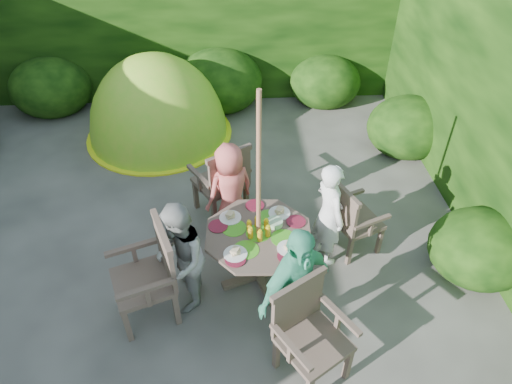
{
  "coord_description": "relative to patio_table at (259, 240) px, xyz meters",
  "views": [
    {
      "loc": [
        0.79,
        -3.8,
        3.8
      ],
      "look_at": [
        1.01,
        -0.17,
        0.85
      ],
      "focal_mm": 32.0,
      "sensor_mm": 36.0,
      "label": 1
    }
  ],
  "objects": [
    {
      "name": "ground",
      "position": [
        -1.01,
        0.57,
        -0.55
      ],
      "size": [
        60.0,
        60.0,
        0.0
      ],
      "primitive_type": "plane",
      "color": "#43403C",
      "rests_on": "ground"
    },
    {
      "name": "hedge_enclosure",
      "position": [
        -1.01,
        1.9,
        0.7
      ],
      "size": [
        9.0,
        9.0,
        2.5
      ],
      "color": "black",
      "rests_on": "ground"
    },
    {
      "name": "patio_table",
      "position": [
        0.0,
        0.0,
        0.0
      ],
      "size": [
        1.43,
        1.43,
        0.78
      ],
      "rotation": [
        0.0,
        0.0,
        0.34
      ],
      "color": "#48382F",
      "rests_on": "ground"
    },
    {
      "name": "parasol_pole",
      "position": [
        -0.0,
        -0.0,
        0.55
      ],
      "size": [
        0.06,
        0.06,
        2.2
      ],
      "primitive_type": "cylinder",
      "rotation": [
        0.0,
        0.0,
        0.34
      ],
      "color": "#995F3D",
      "rests_on": "ground"
    },
    {
      "name": "garden_chair_right",
      "position": [
        1.04,
        0.36,
        -0.09
      ],
      "size": [
        0.62,
        0.65,
        0.87
      ],
      "rotation": [
        0.0,
        0.0,
        1.95
      ],
      "color": "#48382F",
      "rests_on": "ground"
    },
    {
      "name": "garden_chair_left",
      "position": [
        -1.03,
        -0.36,
        -0.01
      ],
      "size": [
        0.71,
        0.75,
        1.0
      ],
      "rotation": [
        0.0,
        0.0,
        -1.22
      ],
      "color": "#48382F",
      "rests_on": "ground"
    },
    {
      "name": "garden_chair_back",
      "position": [
        -0.35,
        1.04,
        -0.03
      ],
      "size": [
        0.77,
        0.74,
        0.98
      ],
      "rotation": [
        0.0,
        0.0,
        3.69
      ],
      "color": "#48382F",
      "rests_on": "ground"
    },
    {
      "name": "garden_chair_front",
      "position": [
        0.34,
        -1.04,
        -0.04
      ],
      "size": [
        0.74,
        0.72,
        0.94
      ],
      "rotation": [
        0.0,
        0.0,
        0.56
      ],
      "color": "#48382F",
      "rests_on": "ground"
    },
    {
      "name": "child_right",
      "position": [
        0.75,
        0.26,
        0.07
      ],
      "size": [
        0.43,
        0.53,
        1.24
      ],
      "primitive_type": "imported",
      "rotation": [
        0.0,
        0.0,
        1.9
      ],
      "color": "white",
      "rests_on": "ground"
    },
    {
      "name": "child_left",
      "position": [
        -0.76,
        -0.27,
        0.07
      ],
      "size": [
        0.49,
        0.61,
        1.23
      ],
      "primitive_type": "imported",
      "rotation": [
        0.0,
        0.0,
        -1.54
      ],
      "color": "#A1A19C",
      "rests_on": "ground"
    },
    {
      "name": "child_back",
      "position": [
        -0.27,
        0.75,
        0.05
      ],
      "size": [
        0.69,
        0.61,
        1.19
      ],
      "primitive_type": "imported",
      "rotation": [
        0.0,
        0.0,
        3.66
      ],
      "color": "#E8645F",
      "rests_on": "ground"
    },
    {
      "name": "child_front",
      "position": [
        0.26,
        -0.76,
        0.14
      ],
      "size": [
        0.84,
        0.76,
        1.37
      ],
      "primitive_type": "imported",
      "rotation": [
        0.0,
        0.0,
        0.65
      ],
      "color": "#51BD94",
      "rests_on": "ground"
    },
    {
      "name": "dome_tent",
      "position": [
        -1.36,
        2.96,
        -0.55
      ],
      "size": [
        2.42,
        2.42,
        2.55
      ],
      "rotation": [
        0.0,
        0.0,
        -0.17
      ],
      "color": "#89DC2A",
      "rests_on": "ground"
    }
  ]
}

